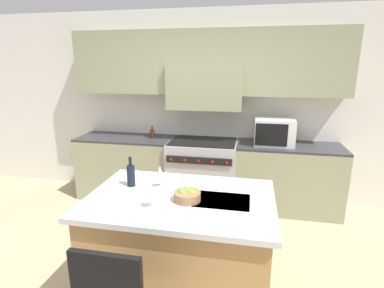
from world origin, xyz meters
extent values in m
cube|color=silver|center=(0.00, 2.24, 1.35)|extent=(10.00, 0.06, 2.70)
cube|color=gray|center=(0.00, 2.04, 1.98)|extent=(3.71, 0.34, 0.85)
cube|color=gray|center=(0.00, 2.01, 1.65)|extent=(1.02, 0.40, 0.60)
cube|color=gray|center=(-1.16, 1.90, 0.44)|extent=(1.39, 0.62, 0.89)
cube|color=#333338|center=(-1.16, 1.90, 0.90)|extent=(1.39, 0.62, 0.03)
cube|color=gray|center=(1.16, 1.90, 0.44)|extent=(1.39, 0.62, 0.89)
cube|color=#333338|center=(1.16, 1.90, 0.90)|extent=(1.39, 0.62, 0.03)
cube|color=#B7B7BC|center=(0.00, 1.88, 0.45)|extent=(0.94, 0.66, 0.91)
cube|color=black|center=(0.00, 1.88, 0.92)|extent=(0.90, 0.61, 0.01)
cube|color=black|center=(0.00, 1.54, 0.75)|extent=(0.86, 0.02, 0.09)
cylinder|color=#B21E1E|center=(-0.37, 1.52, 0.75)|extent=(0.04, 0.02, 0.04)
cylinder|color=#B21E1E|center=(-0.18, 1.52, 0.75)|extent=(0.04, 0.02, 0.04)
cylinder|color=#B21E1E|center=(0.00, 1.52, 0.75)|extent=(0.04, 0.02, 0.04)
cylinder|color=#B21E1E|center=(0.18, 1.52, 0.75)|extent=(0.04, 0.02, 0.04)
cylinder|color=#B21E1E|center=(0.37, 1.52, 0.75)|extent=(0.04, 0.02, 0.04)
cube|color=silver|center=(0.95, 1.90, 1.09)|extent=(0.51, 0.37, 0.35)
cube|color=black|center=(0.90, 1.71, 1.09)|extent=(0.40, 0.01, 0.29)
cube|color=#B7844C|center=(0.10, 0.10, 0.43)|extent=(1.43, 0.95, 0.86)
cube|color=silver|center=(0.10, 0.10, 0.88)|extent=(1.52, 1.04, 0.04)
cube|color=#2D2D30|center=(0.45, 0.10, 0.90)|extent=(0.44, 0.32, 0.01)
cylinder|color=#B2B2B7|center=(0.45, 0.29, 0.90)|extent=(0.02, 0.02, 0.00)
cylinder|color=black|center=(-0.38, 0.24, 1.00)|extent=(0.07, 0.07, 0.19)
cylinder|color=black|center=(-0.38, 0.24, 1.13)|extent=(0.03, 0.03, 0.08)
cylinder|color=white|center=(-0.07, -0.12, 0.91)|extent=(0.07, 0.07, 0.01)
cylinder|color=white|center=(-0.07, -0.12, 0.95)|extent=(0.01, 0.01, 0.08)
cone|color=white|center=(-0.07, -0.12, 1.04)|extent=(0.08, 0.08, 0.11)
cylinder|color=white|center=(-0.12, 0.27, 0.91)|extent=(0.07, 0.07, 0.01)
cylinder|color=white|center=(-0.12, 0.27, 0.95)|extent=(0.01, 0.01, 0.08)
cone|color=white|center=(-0.12, 0.27, 1.04)|extent=(0.08, 0.08, 0.11)
cylinder|color=#996B47|center=(0.17, 0.04, 0.94)|extent=(0.22, 0.22, 0.07)
sphere|color=#66A83D|center=(0.13, 0.04, 0.97)|extent=(0.08, 0.08, 0.08)
sphere|color=gold|center=(0.22, 0.04, 0.97)|extent=(0.07, 0.07, 0.07)
sphere|color=#66A83D|center=(0.17, 0.08, 0.97)|extent=(0.07, 0.07, 0.07)
cylinder|color=#422314|center=(-0.75, 1.93, 0.98)|extent=(0.07, 0.07, 0.12)
cylinder|color=#422314|center=(-0.75, 1.93, 1.06)|extent=(0.03, 0.03, 0.05)
camera|label=1|loc=(0.64, -2.10, 1.96)|focal=28.00mm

